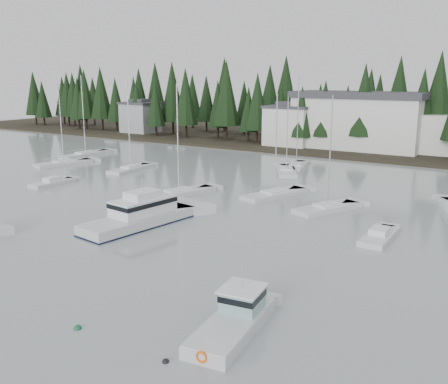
% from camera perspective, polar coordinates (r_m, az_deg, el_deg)
% --- Properties ---
extents(far_shore_land, '(240.00, 54.00, 1.00)m').
position_cam_1_polar(far_shore_land, '(114.24, 19.61, 5.18)').
color(far_shore_land, black).
rests_on(far_shore_land, ground).
extents(conifer_treeline, '(200.00, 22.00, 20.00)m').
position_cam_1_polar(conifer_treeline, '(103.65, 18.18, 4.54)').
color(conifer_treeline, black).
rests_on(conifer_treeline, ground).
extents(house_west, '(9.54, 7.42, 8.75)m').
position_cam_1_polar(house_west, '(102.63, 7.52, 7.62)').
color(house_west, silver).
rests_on(house_west, ground).
extents(house_far_west, '(8.48, 7.42, 8.25)m').
position_cam_1_polar(house_far_west, '(127.81, -9.54, 8.50)').
color(house_far_west, '#999EA0').
rests_on(house_far_west, ground).
extents(harbor_inn, '(29.50, 11.50, 10.90)m').
position_cam_1_polar(harbor_inn, '(100.29, 16.23, 7.74)').
color(harbor_inn, silver).
rests_on(harbor_inn, ground).
extents(cabin_cruiser_center, '(5.31, 12.52, 5.21)m').
position_cam_1_polar(cabin_cruiser_center, '(49.38, -9.55, -2.89)').
color(cabin_cruiser_center, silver).
rests_on(cabin_cruiser_center, ground).
extents(lobster_boat_teal, '(3.60, 7.76, 4.16)m').
position_cam_1_polar(lobster_boat_teal, '(29.52, 1.23, -14.60)').
color(lobster_boat_teal, silver).
rests_on(lobster_boat_teal, ground).
extents(sailboat_0, '(5.16, 10.19, 13.98)m').
position_cam_1_polar(sailboat_0, '(61.52, -5.18, -0.25)').
color(sailboat_0, silver).
rests_on(sailboat_0, ground).
extents(sailboat_2, '(4.96, 9.79, 13.61)m').
position_cam_1_polar(sailboat_2, '(86.64, -17.83, 3.05)').
color(sailboat_2, silver).
rests_on(sailboat_2, ground).
extents(sailboat_4, '(2.72, 10.62, 14.92)m').
position_cam_1_polar(sailboat_4, '(95.48, -15.51, 4.09)').
color(sailboat_4, silver).
rests_on(sailboat_4, ground).
extents(sailboat_5, '(4.83, 9.49, 14.92)m').
position_cam_1_polar(sailboat_5, '(80.44, 8.25, 2.83)').
color(sailboat_5, silver).
rests_on(sailboat_5, ground).
extents(sailboat_8, '(5.45, 9.66, 12.75)m').
position_cam_1_polar(sailboat_8, '(61.02, 5.84, -0.39)').
color(sailboat_8, silver).
rests_on(sailboat_8, ground).
extents(sailboat_9, '(5.68, 8.65, 12.85)m').
position_cam_1_polar(sailboat_9, '(55.41, 11.73, -1.98)').
color(sailboat_9, silver).
rests_on(sailboat_9, ground).
extents(sailboat_10, '(3.32, 8.88, 14.60)m').
position_cam_1_polar(sailboat_10, '(78.71, -10.60, 2.52)').
color(sailboat_10, silver).
rests_on(sailboat_10, ground).
extents(sailboat_12, '(6.97, 9.53, 11.77)m').
position_cam_1_polar(sailboat_12, '(76.37, 7.12, 2.30)').
color(sailboat_12, silver).
rests_on(sailboat_12, ground).
extents(runabout_0, '(2.20, 6.33, 1.42)m').
position_cam_1_polar(runabout_0, '(70.98, -19.01, 0.92)').
color(runabout_0, silver).
rests_on(runabout_0, ground).
extents(runabout_1, '(2.30, 6.50, 1.42)m').
position_cam_1_polar(runabout_1, '(46.97, 17.32, -4.98)').
color(runabout_1, silver).
rests_on(runabout_1, ground).
extents(mooring_buoy_green, '(0.47, 0.47, 0.47)m').
position_cam_1_polar(mooring_buoy_green, '(31.02, -16.37, -14.76)').
color(mooring_buoy_green, '#145933').
rests_on(mooring_buoy_green, ground).
extents(mooring_buoy_dark, '(0.38, 0.38, 0.38)m').
position_cam_1_polar(mooring_buoy_dark, '(27.02, -6.69, -18.74)').
color(mooring_buoy_dark, black).
rests_on(mooring_buoy_dark, ground).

